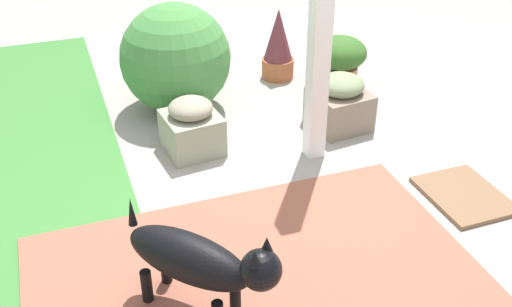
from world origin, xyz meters
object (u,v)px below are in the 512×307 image
Objects in this scene: stone_planter_mid at (192,127)px; dog at (198,261)px; round_shrub at (175,58)px; stone_planter_nearest at (340,102)px; doormat at (464,195)px; porch_pillar at (321,14)px; terracotta_pot_broad at (340,60)px; terracotta_pot_spiky at (278,45)px.

stone_planter_mid is 0.58× the size of dog.
round_shrub is at bearing -5.08° from stone_planter_mid.
doormat is (-1.13, -0.34, -0.19)m from stone_planter_nearest.
dog is at bearing 101.85° from doormat.
round_shrub reaches higher than stone_planter_nearest.
porch_pillar is 1.81m from dog.
doormat is (-1.73, -0.05, -0.26)m from terracotta_pot_broad.
stone_planter_mid is at bearing 52.33° from doormat.
doormat is at bearing -78.15° from dog.
porch_pillar is at bearing 169.59° from terracotta_pot_spiky.
porch_pillar is at bearing -43.96° from dog.
terracotta_pot_broad is (0.92, -0.64, -0.77)m from porch_pillar.
doormat is at bearing -178.23° from terracotta_pot_broad.
terracotta_pot_spiky is (1.01, 0.11, 0.10)m from stone_planter_nearest.
stone_planter_mid is 1.44m from terracotta_pot_spiky.
stone_planter_nearest is at bearing -123.24° from round_shrub.
porch_pillar reaches higher than stone_planter_nearest.
round_shrub is 1.18× the size of dog.
round_shrub is 1.03m from terracotta_pot_spiky.
terracotta_pot_broad is at bearing -135.56° from terracotta_pot_spiky.
porch_pillar reaches higher than terracotta_pot_broad.
porch_pillar is 0.96m from stone_planter_nearest.
round_shrub reaches higher than terracotta_pot_spiky.
porch_pillar is at bearing -113.21° from stone_planter_mid.
dog is at bearing 150.96° from terracotta_pot_spiky.
dog reaches higher than terracotta_pot_broad.
terracotta_pot_broad reaches higher than doormat.
round_shrub is 1.37× the size of terracotta_pot_spiky.
round_shrub reaches higher than terracotta_pot_broad.
porch_pillar is at bearing 144.90° from terracotta_pot_broad.
dog is 1.92m from doormat.
terracotta_pot_broad is at bearing -35.10° from porch_pillar.
doormat is (0.39, -1.86, -0.32)m from dog.
stone_planter_mid is 1.59m from dog.
terracotta_pot_spiky is at bearing -73.33° from round_shrub.
porch_pillar is 3.29× the size of terracotta_pot_spiky.
round_shrub reaches higher than dog.
stone_planter_mid is at bearing 174.92° from round_shrub.
stone_planter_nearest is 0.62× the size of dog.
stone_planter_mid is at bearing 133.29° from terracotta_pot_spiky.
terracotta_pot_broad is (0.57, -1.44, 0.08)m from stone_planter_mid.
porch_pillar is at bearing 40.65° from doormat.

